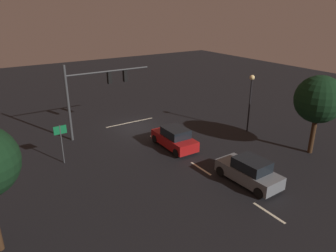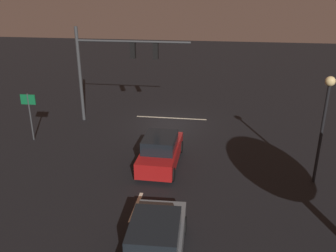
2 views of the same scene
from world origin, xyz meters
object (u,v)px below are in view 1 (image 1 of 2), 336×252
at_px(traffic_signal_assembly, 96,87).
at_px(car_approaching, 175,138).
at_px(car_distant, 249,171).
at_px(tree_left_near, 319,100).
at_px(street_lamp_left_kerb, 251,93).
at_px(route_sign, 61,136).

distance_m(traffic_signal_assembly, car_approaching, 8.01).
relative_size(car_approaching, car_distant, 0.99).
height_order(car_distant, tree_left_near, tree_left_near).
height_order(street_lamp_left_kerb, tree_left_near, tree_left_near).
xyz_separation_m(traffic_signal_assembly, car_distant, (-5.01, 13.01, -3.50)).
xyz_separation_m(traffic_signal_assembly, car_approaching, (-4.03, 5.97, -3.50)).
height_order(car_distant, route_sign, route_sign).
bearing_deg(route_sign, car_distant, 135.09).
bearing_deg(tree_left_near, car_approaching, -37.91).
bearing_deg(route_sign, car_approaching, 165.45).
height_order(traffic_signal_assembly, car_distant, traffic_signal_assembly).
height_order(traffic_signal_assembly, tree_left_near, traffic_signal_assembly).
distance_m(traffic_signal_assembly, car_distant, 14.38).
xyz_separation_m(traffic_signal_assembly, route_sign, (4.19, 3.84, -2.20)).
height_order(traffic_signal_assembly, route_sign, traffic_signal_assembly).
relative_size(street_lamp_left_kerb, tree_left_near, 0.85).
bearing_deg(tree_left_near, car_distant, 4.35).
distance_m(traffic_signal_assembly, route_sign, 6.09).
bearing_deg(tree_left_near, street_lamp_left_kerb, -82.34).
distance_m(car_approaching, street_lamp_left_kerb, 8.07).
height_order(street_lamp_left_kerb, route_sign, street_lamp_left_kerb).
relative_size(route_sign, tree_left_near, 0.48).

